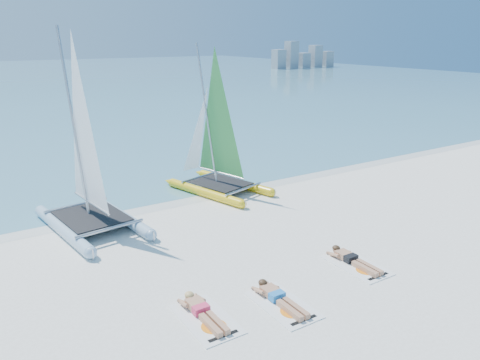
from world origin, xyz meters
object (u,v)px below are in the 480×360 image
at_px(catamaran_blue, 86,169).
at_px(towel_b, 283,305).
at_px(sunbather_a, 202,310).
at_px(sunbather_c, 352,259).
at_px(catamaran_yellow, 212,144).
at_px(towel_a, 206,319).
at_px(sunbather_b, 278,297).
at_px(towel_c, 357,265).

relative_size(catamaran_blue, towel_b, 3.53).
distance_m(sunbather_a, sunbather_c, 4.68).
distance_m(catamaran_yellow, sunbather_c, 7.93).
bearing_deg(catamaran_yellow, sunbather_c, -105.26).
xyz_separation_m(sunbather_a, towel_b, (1.78, -0.65, -0.11)).
relative_size(catamaran_blue, towel_a, 3.53).
distance_m(catamaran_blue, towel_a, 6.96).
bearing_deg(sunbather_b, sunbather_c, 9.26).
xyz_separation_m(towel_b, sunbather_b, (0.00, 0.19, 0.11)).
height_order(catamaran_yellow, towel_a, catamaran_yellow).
bearing_deg(sunbather_c, towel_b, -167.09).
height_order(towel_b, sunbather_b, sunbather_b).
relative_size(towel_b, towel_c, 1.00).
bearing_deg(sunbather_c, sunbather_b, -170.74).
relative_size(catamaran_yellow, sunbather_a, 3.44).
bearing_deg(towel_c, sunbather_a, 177.79).
relative_size(towel_b, sunbather_b, 1.07).
xyz_separation_m(towel_a, towel_c, (4.68, 0.01, 0.00)).
height_order(catamaran_yellow, towel_c, catamaran_yellow).
distance_m(catamaran_yellow, sunbather_a, 9.19).
xyz_separation_m(catamaran_blue, sunbather_c, (5.34, -6.45, -1.83)).
bearing_deg(sunbather_a, catamaran_blue, 95.81).
bearing_deg(sunbather_b, catamaran_yellow, 70.91).
relative_size(towel_a, sunbather_a, 1.07).
relative_size(catamaran_blue, catamaran_yellow, 1.10).
height_order(catamaran_yellow, towel_b, catamaran_yellow).
xyz_separation_m(towel_a, sunbather_c, (4.68, 0.20, 0.11)).
bearing_deg(catamaran_blue, sunbather_b, -77.86).
relative_size(catamaran_yellow, towel_a, 3.21).
height_order(sunbather_a, towel_b, sunbather_a).
bearing_deg(towel_a, towel_b, -14.51).
distance_m(towel_c, sunbather_c, 0.22).
relative_size(sunbather_a, sunbather_b, 1.00).
bearing_deg(towel_a, sunbather_b, -8.59).
xyz_separation_m(catamaran_blue, towel_b, (2.44, -7.12, -1.94)).
bearing_deg(sunbather_a, towel_b, -20.13).
height_order(catamaran_blue, sunbather_b, catamaran_blue).
bearing_deg(towel_a, catamaran_blue, 95.64).
height_order(catamaran_yellow, sunbather_b, catamaran_yellow).
xyz_separation_m(catamaran_blue, catamaran_yellow, (5.28, 1.28, -0.08)).
distance_m(catamaran_yellow, towel_a, 9.37).
bearing_deg(towel_b, catamaran_yellow, 71.32).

